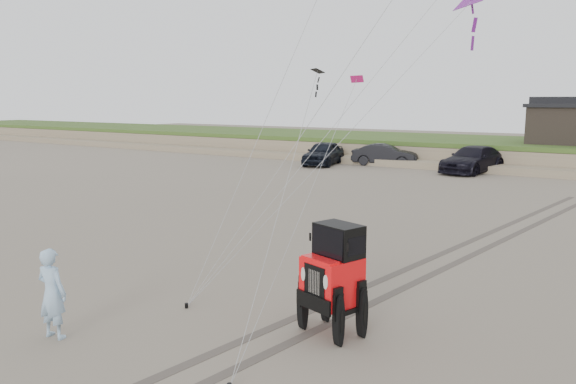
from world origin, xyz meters
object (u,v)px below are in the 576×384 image
at_px(truck_b, 385,155).
at_px(jeep, 332,291).
at_px(truck_a, 324,153).
at_px(man, 52,293).
at_px(truck_c, 473,159).

relative_size(truck_b, jeep, 0.97).
bearing_deg(truck_a, man, -81.66).
bearing_deg(truck_c, man, -78.86).
relative_size(truck_a, man, 2.77).
distance_m(truck_a, jeep, 31.14).
relative_size(truck_b, man, 2.57).
bearing_deg(truck_a, jeep, -71.51).
bearing_deg(truck_a, truck_c, -3.28).
relative_size(jeep, man, 2.64).
distance_m(jeep, man, 5.69).
xyz_separation_m(truck_b, truck_c, (6.70, -0.71, 0.09)).
height_order(jeep, man, man).
height_order(truck_a, truck_c, truck_a).
bearing_deg(jeep, truck_c, 117.46).
xyz_separation_m(truck_b, jeep, (11.82, -29.18, 0.13)).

